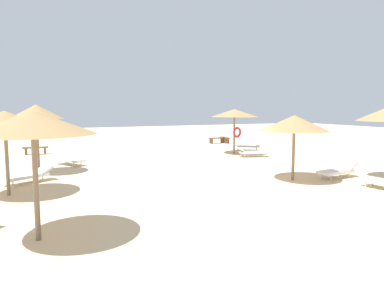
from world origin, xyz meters
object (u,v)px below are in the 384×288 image
parasol_5 (33,123)px  parasol_2 (294,123)px  lounger_1 (29,175)px  bench_1 (217,139)px  bench_0 (225,139)px  lounger_6 (251,152)px  bench_2 (35,149)px  parasol_0 (234,113)px  parasol_1 (5,120)px  lounger_2 (338,171)px  lounger_0 (250,146)px  parasol_3 (36,112)px  lounger_3 (68,159)px

parasol_5 → parasol_2: bearing=16.5°
lounger_1 → bench_1: lounger_1 is taller
lounger_1 → bench_0: (14.71, 10.47, 0.04)m
parasol_2 → lounger_6: parasol_2 is taller
parasol_2 → bench_0: parasol_2 is taller
bench_2 → lounger_1: bearing=-91.0°
parasol_0 → parasol_5: bearing=-136.7°
bench_2 → parasol_0: bearing=-21.8°
bench_1 → lounger_1: bearing=-143.4°
parasol_1 → lounger_2: size_ratio=1.46×
bench_1 → bench_2: same height
lounger_6 → bench_0: bearing=71.9°
lounger_1 → bench_0: lounger_1 is taller
parasol_5 → lounger_0: bearing=41.7°
parasol_3 → lounger_1: bearing=-100.0°
parasol_3 → bench_2: 7.29m
parasol_1 → bench_0: size_ratio=1.86×
parasol_1 → parasol_3: 4.05m
parasol_0 → lounger_1: 12.85m
parasol_2 → lounger_2: 2.91m
lounger_3 → bench_1: size_ratio=1.26×
parasol_3 → lounger_6: 12.01m
parasol_1 → lounger_2: parasol_1 is taller
parasol_1 → parasol_5: (0.94, -4.78, 0.08)m
parasol_1 → lounger_0: size_ratio=1.46×
lounger_1 → bench_0: size_ratio=1.28×
parasol_0 → bench_0: size_ratio=1.94×
parasol_0 → lounger_3: bearing=-178.1°
parasol_1 → bench_0: (15.28, 12.33, -2.21)m
parasol_1 → bench_1: bearing=40.1°
parasol_2 → lounger_6: bearing=71.1°
lounger_6 → bench_2: lounger_6 is taller
parasol_1 → bench_0: parasol_1 is taller
parasol_0 → lounger_6: (0.20, -1.71, -2.28)m
parasol_2 → lounger_1: size_ratio=1.40×
parasol_0 → lounger_0: 3.20m
parasol_5 → lounger_2: size_ratio=1.48×
lounger_0 → parasol_5: bearing=-138.3°
parasol_1 → lounger_6: 13.60m
lounger_6 → bench_1: (1.76, 7.79, 0.04)m
lounger_0 → lounger_2: 9.76m
parasol_3 → lounger_3: (1.39, 1.83, -2.46)m
lounger_1 → lounger_2: 12.71m
lounger_1 → parasol_5: bearing=-86.9°
lounger_3 → lounger_6: lounger_3 is taller
lounger_1 → lounger_6: size_ratio=0.98×
bench_0 → lounger_6: bearing=-108.1°
parasol_0 → bench_1: (1.95, 6.08, -2.25)m
parasol_3 → parasol_0: bearing=10.6°
lounger_2 → lounger_3: lounger_3 is taller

